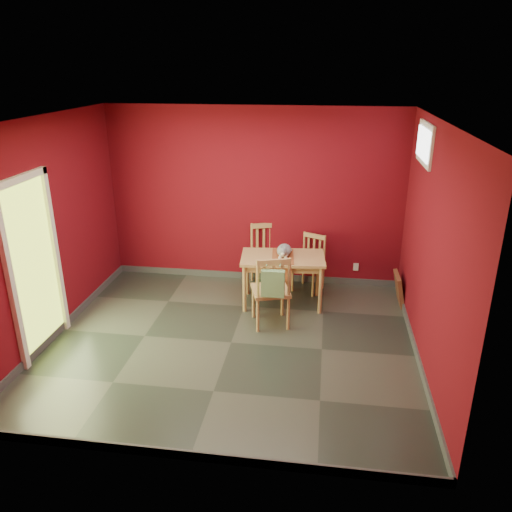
# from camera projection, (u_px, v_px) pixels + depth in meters

# --- Properties ---
(ground) EXTENTS (4.50, 4.50, 0.00)m
(ground) POSITION_uv_depth(u_px,v_px,m) (231.00, 342.00, 6.22)
(ground) COLOR #2D342D
(ground) RESTS_ON ground
(room_shell) EXTENTS (4.50, 4.50, 4.50)m
(room_shell) POSITION_uv_depth(u_px,v_px,m) (231.00, 339.00, 6.20)
(room_shell) COLOR #610A13
(room_shell) RESTS_ON ground
(doorway) EXTENTS (0.06, 1.01, 2.13)m
(doorway) POSITION_uv_depth(u_px,v_px,m) (33.00, 261.00, 5.74)
(doorway) COLOR #B7D838
(doorway) RESTS_ON ground
(window) EXTENTS (0.05, 0.90, 0.50)m
(window) POSITION_uv_depth(u_px,v_px,m) (425.00, 144.00, 6.00)
(window) COLOR white
(window) RESTS_ON room_shell
(outlet_plate) EXTENTS (0.08, 0.02, 0.12)m
(outlet_plate) POSITION_uv_depth(u_px,v_px,m) (356.00, 267.00, 7.74)
(outlet_plate) COLOR silver
(outlet_plate) RESTS_ON room_shell
(dining_table) EXTENTS (1.22, 0.78, 0.73)m
(dining_table) POSITION_uv_depth(u_px,v_px,m) (283.00, 262.00, 7.01)
(dining_table) COLOR tan
(dining_table) RESTS_ON ground
(table_runner) EXTENTS (0.35, 0.65, 0.32)m
(table_runner) POSITION_uv_depth(u_px,v_px,m) (282.00, 262.00, 6.90)
(table_runner) COLOR brown
(table_runner) RESTS_ON dining_table
(chair_far_left) EXTENTS (0.57, 0.57, 0.95)m
(chair_far_left) POSITION_uv_depth(u_px,v_px,m) (266.00, 254.00, 7.72)
(chair_far_left) COLOR tan
(chair_far_left) RESTS_ON ground
(chair_far_right) EXTENTS (0.53, 0.53, 0.86)m
(chair_far_right) POSITION_uv_depth(u_px,v_px,m) (310.00, 262.00, 7.55)
(chair_far_right) COLOR tan
(chair_far_right) RESTS_ON ground
(chair_near) EXTENTS (0.58, 0.58, 1.00)m
(chair_near) POSITION_uv_depth(u_px,v_px,m) (271.00, 290.00, 6.46)
(chair_near) COLOR tan
(chair_near) RESTS_ON ground
(tote_bag) EXTENTS (0.29, 0.18, 0.42)m
(tote_bag) POSITION_uv_depth(u_px,v_px,m) (273.00, 283.00, 6.17)
(tote_bag) COLOR #6A9461
(tote_bag) RESTS_ON chair_near
(cat) EXTENTS (0.29, 0.45, 0.21)m
(cat) POSITION_uv_depth(u_px,v_px,m) (284.00, 248.00, 6.99)
(cat) COLOR slate
(cat) RESTS_ON table_runner
(picture_frame) EXTENTS (0.15, 0.45, 0.45)m
(picture_frame) POSITION_uv_depth(u_px,v_px,m) (399.00, 289.00, 7.16)
(picture_frame) COLOR brown
(picture_frame) RESTS_ON ground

